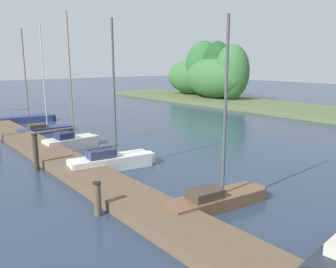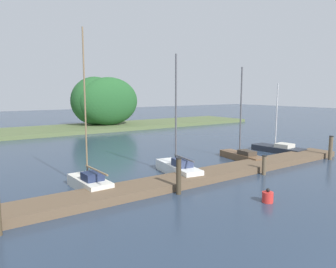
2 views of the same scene
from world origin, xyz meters
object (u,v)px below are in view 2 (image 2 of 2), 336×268
object	(u,v)px
sailboat_3	(177,167)
sailboat_4	(241,155)
mooring_piling_3	(264,165)
channel_buoy_0	(268,197)
mooring_piling_4	(331,148)
mooring_piling_2	(179,176)
sailboat_2	(89,181)
sailboat_5	(277,148)

from	to	relation	value
sailboat_3	sailboat_4	xyz separation A→B (m)	(5.71, 0.62, -0.07)
mooring_piling_3	channel_buoy_0	bearing A→B (deg)	-139.91
sailboat_4	mooring_piling_4	distance (m)	5.89
sailboat_4	mooring_piling_2	size ratio (longest dim) A/B	3.71
sailboat_2	sailboat_5	size ratio (longest dim) A/B	1.43
sailboat_2	mooring_piling_2	xyz separation A→B (m)	(2.95, -2.89, 0.44)
sailboat_4	sailboat_5	distance (m)	4.31
sailboat_5	mooring_piling_4	bearing A→B (deg)	-176.53
mooring_piling_3	mooring_piling_2	bearing A→B (deg)	179.62
mooring_piling_2	sailboat_4	bearing A→B (deg)	23.34
mooring_piling_3	channel_buoy_0	xyz separation A→B (m)	(-3.39, -2.85, -0.31)
sailboat_3	channel_buoy_0	size ratio (longest dim) A/B	10.91
sailboat_4	mooring_piling_2	distance (m)	8.32
mooring_piling_4	mooring_piling_2	bearing A→B (deg)	179.75
sailboat_3	channel_buoy_0	distance (m)	5.58
mooring_piling_2	channel_buoy_0	bearing A→B (deg)	-51.20
sailboat_2	channel_buoy_0	distance (m)	7.83
mooring_piling_2	mooring_piling_3	size ratio (longest dim) A/B	1.52
mooring_piling_2	mooring_piling_4	bearing A→B (deg)	-0.25
sailboat_5	mooring_piling_3	xyz separation A→B (m)	(-6.20, -3.67, 0.26)
mooring_piling_2	mooring_piling_4	xyz separation A→B (m)	(12.45, -0.05, -0.02)
sailboat_3	sailboat_5	xyz separation A→B (m)	(10.00, 0.96, -0.13)
sailboat_5	mooring_piling_4	distance (m)	3.76
sailboat_2	sailboat_5	xyz separation A→B (m)	(14.87, 0.74, -0.10)
sailboat_2	mooring_piling_2	size ratio (longest dim) A/B	4.46
sailboat_5	sailboat_3	bearing A→B (deg)	90.72
sailboat_4	sailboat_2	bearing A→B (deg)	99.73
sailboat_2	sailboat_4	size ratio (longest dim) A/B	1.20
sailboat_2	sailboat_5	bearing A→B (deg)	-89.17
mooring_piling_3	mooring_piling_4	xyz separation A→B (m)	(6.73, -0.02, 0.26)
sailboat_4	mooring_piling_2	world-z (taller)	sailboat_4
sailboat_5	channel_buoy_0	bearing A→B (deg)	119.47
mooring_piling_3	sailboat_5	bearing A→B (deg)	30.62
sailboat_2	sailboat_3	size ratio (longest dim) A/B	1.13
sailboat_3	mooring_piling_2	bearing A→B (deg)	153.21
sailboat_2	sailboat_5	world-z (taller)	sailboat_2
sailboat_2	mooring_piling_2	distance (m)	4.16
sailboat_5	sailboat_2	bearing A→B (deg)	88.08
sailboat_5	mooring_piling_3	size ratio (longest dim) A/B	4.72
sailboat_3	mooring_piling_4	world-z (taller)	sailboat_3
channel_buoy_0	mooring_piling_4	bearing A→B (deg)	15.66
sailboat_2	mooring_piling_3	distance (m)	9.15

